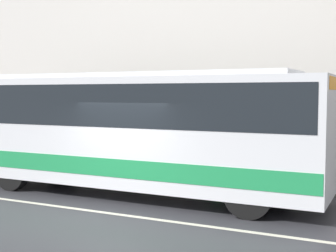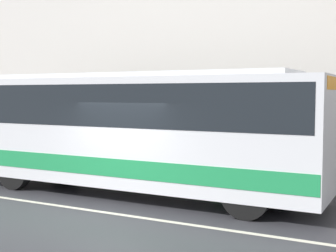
{
  "view_description": "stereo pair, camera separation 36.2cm",
  "coord_description": "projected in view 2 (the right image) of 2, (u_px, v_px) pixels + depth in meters",
  "views": [
    {
      "loc": [
        5.94,
        -8.8,
        2.73
      ],
      "look_at": [
        0.65,
        2.02,
        1.88
      ],
      "focal_mm": 50.0,
      "sensor_mm": 36.0,
      "label": 1
    },
    {
      "loc": [
        6.27,
        -8.64,
        2.73
      ],
      "look_at": [
        0.65,
        2.02,
        1.88
      ],
      "focal_mm": 50.0,
      "sensor_mm": 36.0,
      "label": 2
    }
  ],
  "objects": [
    {
      "name": "pedestrian_waiting",
      "position": [
        220.0,
        148.0,
        15.51
      ],
      "size": [
        0.36,
        0.36,
        1.66
      ],
      "color": "#1E5933",
      "rests_on": "sidewalk"
    },
    {
      "name": "sidewalk",
      "position": [
        195.0,
        175.0,
        15.28
      ],
      "size": [
        60.0,
        2.33,
        0.13
      ],
      "color": "gray",
      "rests_on": "ground_plane"
    },
    {
      "name": "ground_plane",
      "position": [
        102.0,
        212.0,
        10.73
      ],
      "size": [
        60.0,
        60.0,
        0.0
      ],
      "primitive_type": "plane",
      "color": "#333338"
    },
    {
      "name": "transit_bus",
      "position": [
        124.0,
        126.0,
        12.71
      ],
      "size": [
        10.85,
        2.49,
        3.25
      ],
      "color": "silver",
      "rests_on": "ground_plane"
    },
    {
      "name": "lane_stripe",
      "position": [
        102.0,
        212.0,
        10.73
      ],
      "size": [
        54.0,
        0.14,
        0.01
      ],
      "color": "beige",
      "rests_on": "ground_plane"
    }
  ]
}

